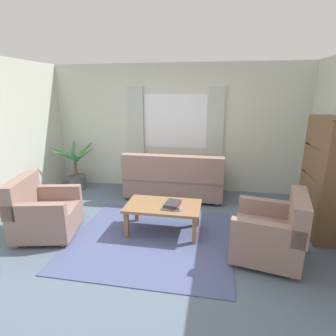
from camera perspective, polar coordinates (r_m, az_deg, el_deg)
The scene contains 11 objects.
ground_plane at distance 4.04m, azimuth -3.50°, elevation -14.68°, with size 6.24×6.24×0.00m, color slate.
wall_back at distance 5.75m, azimuth 1.62°, elevation 8.36°, with size 5.32×0.12×2.60m, color beige.
window_with_curtains at distance 5.65m, azimuth 1.50°, elevation 9.76°, with size 1.98×0.07×1.40m.
area_rug at distance 4.04m, azimuth -3.50°, elevation -14.61°, with size 2.26×2.07×0.01m, color #4C5684.
couch at distance 5.33m, azimuth 1.26°, elevation -2.56°, with size 1.90×0.82×0.92m.
armchair_left at distance 4.39m, azimuth -24.92°, elevation -8.48°, with size 0.98×1.00×0.88m.
armchair_right at distance 3.71m, azimuth 21.13°, elevation -12.59°, with size 0.97×0.99×0.88m.
coffee_table at distance 4.05m, azimuth -1.01°, elevation -8.50°, with size 1.10×0.64×0.44m.
book_stack_on_table at distance 3.95m, azimuth 0.99°, elevation -7.72°, with size 0.28×0.32×0.07m.
potted_plant at distance 6.15m, azimuth -18.92°, elevation 0.03°, with size 1.06×1.16×1.12m.
bookshelf at distance 4.43m, azimuth 29.49°, elevation -1.60°, with size 0.30×0.94×1.72m.
Camera 1 is at (0.85, -3.38, 2.06)m, focal length 28.89 mm.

